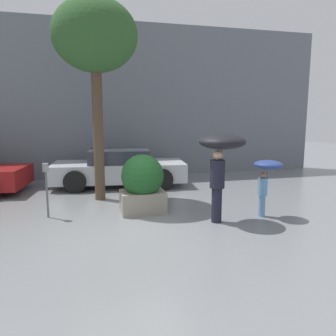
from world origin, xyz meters
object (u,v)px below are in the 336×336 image
Objects in this scene: parked_car_near at (119,168)px; parking_meter at (46,179)px; person_adult at (221,152)px; street_tree at (95,38)px; person_child at (267,172)px; planter_box at (143,183)px.

parked_car_near is 3.89m from parking_meter.
person_adult is 0.36× the size of street_tree.
person_child is 0.30× the size of parked_car_near.
person_child is 0.25× the size of street_tree.
person_adult is 0.43× the size of parked_car_near.
parked_car_near is 0.84× the size of street_tree.
parking_meter is at bearing 177.48° from planter_box.
planter_box is 3.04m from person_child.
person_child is 1.05× the size of parking_meter.
planter_box is 3.40m from parked_car_near.
parking_meter is at bearing -172.79° from person_child.
street_tree is (-0.75, -1.80, 3.90)m from parked_car_near.
parking_meter is at bearing -131.21° from street_tree.
planter_box is 0.26× the size of street_tree.
street_tree is at bearing 48.79° from parking_meter.
parked_car_near is at bearing 94.00° from planter_box.
street_tree is at bearing 163.53° from parked_car_near.
street_tree reaches higher than planter_box.
parked_car_near is at bearing 83.17° from person_adult.
person_adult is 1.52× the size of parking_meter.
person_adult reaches higher than person_child.
person_child is (2.81, -1.10, 0.34)m from planter_box.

